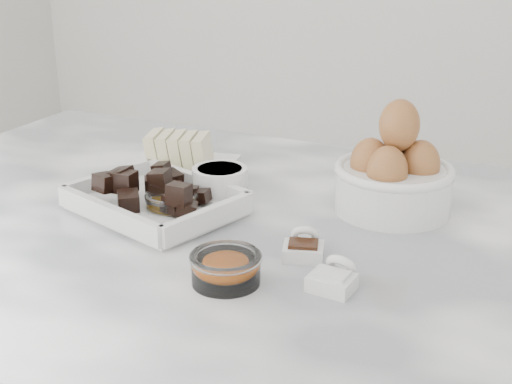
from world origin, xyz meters
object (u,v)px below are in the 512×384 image
(egg_bowl, at_px, (394,176))
(honey_bowl, at_px, (172,204))
(butter_plate, at_px, (175,159))
(vanilla_spoon, at_px, (304,247))
(sugar_ramekin, at_px, (220,182))
(chocolate_dish, at_px, (155,196))
(zest_bowl, at_px, (226,267))
(salt_spoon, at_px, (334,278))

(egg_bowl, relative_size, honey_bowl, 2.23)
(butter_plate, xyz_separation_m, vanilla_spoon, (0.30, -0.19, -0.01))
(butter_plate, distance_m, vanilla_spoon, 0.35)
(sugar_ramekin, xyz_separation_m, honey_bowl, (-0.03, -0.08, -0.01))
(chocolate_dish, height_order, honey_bowl, chocolate_dish)
(egg_bowl, bearing_deg, sugar_ramekin, -165.06)
(sugar_ramekin, height_order, egg_bowl, egg_bowl)
(sugar_ramekin, height_order, zest_bowl, sugar_ramekin)
(butter_plate, distance_m, zest_bowl, 0.38)
(vanilla_spoon, relative_size, salt_spoon, 1.10)
(butter_plate, xyz_separation_m, honey_bowl, (0.08, -0.15, -0.01))
(honey_bowl, xyz_separation_m, salt_spoon, (0.27, -0.10, -0.00))
(butter_plate, bearing_deg, vanilla_spoon, -32.85)
(vanilla_spoon, bearing_deg, zest_bowl, -118.87)
(sugar_ramekin, distance_m, zest_bowl, 0.26)
(egg_bowl, bearing_deg, salt_spoon, -89.83)
(sugar_ramekin, distance_m, egg_bowl, 0.25)
(zest_bowl, bearing_deg, butter_plate, 129.66)
(chocolate_dish, bearing_deg, vanilla_spoon, -10.44)
(zest_bowl, distance_m, salt_spoon, 0.12)
(chocolate_dish, relative_size, honey_bowl, 3.54)
(zest_bowl, height_order, salt_spoon, salt_spoon)
(butter_plate, relative_size, salt_spoon, 3.16)
(butter_plate, relative_size, zest_bowl, 2.38)
(salt_spoon, bearing_deg, honey_bowl, 159.17)
(butter_plate, bearing_deg, sugar_ramekin, -29.64)
(sugar_ramekin, xyz_separation_m, salt_spoon, (0.24, -0.18, -0.01))
(chocolate_dish, distance_m, egg_bowl, 0.33)
(zest_bowl, distance_m, vanilla_spoon, 0.11)
(chocolate_dish, xyz_separation_m, butter_plate, (-0.05, 0.15, 0.00))
(honey_bowl, bearing_deg, butter_plate, 119.36)
(zest_bowl, bearing_deg, sugar_ramekin, 119.20)
(honey_bowl, height_order, vanilla_spoon, vanilla_spoon)
(butter_plate, height_order, egg_bowl, egg_bowl)
(honey_bowl, distance_m, salt_spoon, 0.29)
(chocolate_dish, xyz_separation_m, sugar_ramekin, (0.06, 0.08, 0.00))
(sugar_ramekin, relative_size, vanilla_spoon, 1.17)
(chocolate_dish, height_order, vanilla_spoon, chocolate_dish)
(honey_bowl, height_order, salt_spoon, salt_spoon)
(butter_plate, height_order, zest_bowl, butter_plate)
(chocolate_dish, relative_size, salt_spoon, 4.27)
(sugar_ramekin, distance_m, vanilla_spoon, 0.22)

